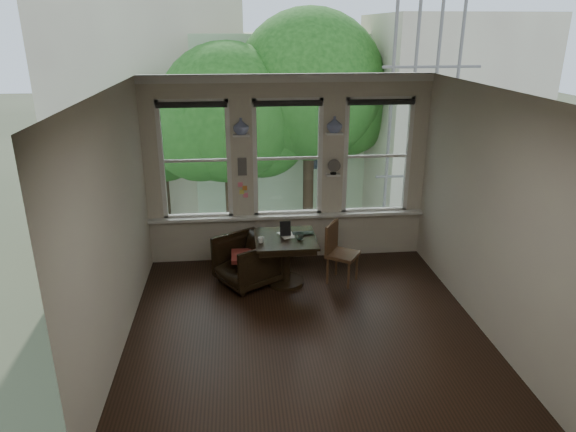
{
  "coord_description": "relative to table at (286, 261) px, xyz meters",
  "views": [
    {
      "loc": [
        -0.8,
        -5.7,
        3.65
      ],
      "look_at": [
        -0.13,
        0.9,
        1.21
      ],
      "focal_mm": 32.0,
      "sensor_mm": 36.0,
      "label": 1
    }
  ],
  "objects": [
    {
      "name": "intercom",
      "position": [
        -0.59,
        0.94,
        1.23
      ],
      "size": [
        0.14,
        0.06,
        0.28
      ],
      "primitive_type": "cube",
      "color": "#59544F",
      "rests_on": "ground"
    },
    {
      "name": "wall_right",
      "position": [
        2.38,
        -1.24,
        1.12
      ],
      "size": [
        0.0,
        4.5,
        4.5
      ],
      "primitive_type": "plane",
      "rotation": [
        1.57,
        0.0,
        -1.57
      ],
      "color": "beige",
      "rests_on": "ground"
    },
    {
      "name": "window_left",
      "position": [
        -1.32,
        1.01,
        1.32
      ],
      "size": [
        1.1,
        0.12,
        1.9
      ],
      "primitive_type": null,
      "color": "white",
      "rests_on": "ground"
    },
    {
      "name": "shelf_left",
      "position": [
        -0.59,
        0.91,
        1.73
      ],
      "size": [
        0.26,
        0.16,
        0.03
      ],
      "primitive_type": "cube",
      "color": "white",
      "rests_on": "ground"
    },
    {
      "name": "desk_fan",
      "position": [
        0.86,
        0.89,
        1.16
      ],
      "size": [
        0.2,
        0.2,
        0.24
      ],
      "primitive_type": null,
      "color": "#59544F",
      "rests_on": "ground"
    },
    {
      "name": "sticky_notes",
      "position": [
        -0.59,
        0.95,
        0.88
      ],
      "size": [
        0.16,
        0.01,
        0.24
      ],
      "primitive_type": null,
      "color": "pink",
      "rests_on": "ground"
    },
    {
      "name": "window_center",
      "position": [
        0.13,
        1.01,
        1.32
      ],
      "size": [
        1.1,
        0.12,
        1.9
      ],
      "primitive_type": null,
      "color": "white",
      "rests_on": "ground"
    },
    {
      "name": "wall_back",
      "position": [
        0.13,
        1.01,
        1.12
      ],
      "size": [
        4.5,
        0.0,
        4.5
      ],
      "primitive_type": "plane",
      "rotation": [
        1.57,
        0.0,
        0.0
      ],
      "color": "beige",
      "rests_on": "ground"
    },
    {
      "name": "side_chair_right",
      "position": [
        0.86,
        -0.03,
        0.09
      ],
      "size": [
        0.58,
        0.58,
        0.92
      ],
      "primitive_type": null,
      "rotation": [
        0.0,
        0.0,
        0.98
      ],
      "color": "#402617",
      "rests_on": "ground"
    },
    {
      "name": "armchair_left",
      "position": [
        -0.58,
        0.07,
        -0.01
      ],
      "size": [
        1.1,
        1.09,
        0.73
      ],
      "primitive_type": "imported",
      "rotation": [
        0.0,
        0.0,
        -1.01
      ],
      "color": "black",
      "rests_on": "ground"
    },
    {
      "name": "tablet",
      "position": [
        0.01,
        0.08,
        0.48
      ],
      "size": [
        0.16,
        0.08,
        0.22
      ],
      "primitive_type": "cube",
      "rotation": [
        -0.26,
        0.0,
        0.03
      ],
      "color": "black",
      "rests_on": "table"
    },
    {
      "name": "mug",
      "position": [
        -0.37,
        -0.15,
        0.42
      ],
      "size": [
        0.09,
        0.09,
        0.08
      ],
      "primitive_type": "imported",
      "rotation": [
        0.0,
        0.0,
        -0.04
      ],
      "color": "white",
      "rests_on": "table"
    },
    {
      "name": "vase_left",
      "position": [
        -0.59,
        0.91,
        1.86
      ],
      "size": [
        0.24,
        0.24,
        0.25
      ],
      "primitive_type": "imported",
      "color": "silver",
      "rests_on": "shelf_left"
    },
    {
      "name": "ceiling",
      "position": [
        0.13,
        -1.24,
        2.62
      ],
      "size": [
        4.5,
        4.5,
        0.0
      ],
      "primitive_type": "plane",
      "rotation": [
        3.14,
        0.0,
        0.0
      ],
      "color": "silver",
      "rests_on": "ground"
    },
    {
      "name": "shelf_right",
      "position": [
        0.86,
        0.91,
        1.73
      ],
      "size": [
        0.26,
        0.16,
        0.03
      ],
      "primitive_type": "cube",
      "color": "white",
      "rests_on": "ground"
    },
    {
      "name": "vase_right",
      "position": [
        0.86,
        0.91,
        1.86
      ],
      "size": [
        0.24,
        0.24,
        0.25
      ],
      "primitive_type": "imported",
      "color": "silver",
      "rests_on": "shelf_right"
    },
    {
      "name": "wall_left",
      "position": [
        -2.12,
        -1.24,
        1.12
      ],
      "size": [
        0.0,
        4.5,
        4.5
      ],
      "primitive_type": "plane",
      "rotation": [
        1.57,
        0.0,
        1.57
      ],
      "color": "beige",
      "rests_on": "ground"
    },
    {
      "name": "table",
      "position": [
        0.0,
        0.0,
        0.0
      ],
      "size": [
        0.9,
        0.9,
        0.75
      ],
      "primitive_type": null,
      "color": "black",
      "rests_on": "ground"
    },
    {
      "name": "laptop",
      "position": [
        0.28,
        0.06,
        0.39
      ],
      "size": [
        0.33,
        0.22,
        0.03
      ],
      "primitive_type": "imported",
      "rotation": [
        0.0,
        0.0,
        0.03
      ],
      "color": "black",
      "rests_on": "table"
    },
    {
      "name": "drinking_glass",
      "position": [
        0.2,
        -0.1,
        0.42
      ],
      "size": [
        0.15,
        0.15,
        0.1
      ],
      "primitive_type": "imported",
      "rotation": [
        0.0,
        0.0,
        -0.25
      ],
      "color": "white",
      "rests_on": "table"
    },
    {
      "name": "window_right",
      "position": [
        1.58,
        1.01,
        1.32
      ],
      "size": [
        1.1,
        0.12,
        1.9
      ],
      "primitive_type": null,
      "color": "white",
      "rests_on": "ground"
    },
    {
      "name": "cushion_red",
      "position": [
        -0.58,
        0.07,
        0.08
      ],
      "size": [
        0.45,
        0.45,
        0.06
      ],
      "primitive_type": "cube",
      "color": "maroon",
      "rests_on": "armchair_left"
    },
    {
      "name": "wall_front",
      "position": [
        0.13,
        -3.49,
        1.12
      ],
      "size": [
        4.5,
        0.0,
        4.5
      ],
      "primitive_type": "plane",
      "rotation": [
        -1.57,
        0.0,
        0.0
      ],
      "color": "beige",
      "rests_on": "ground"
    },
    {
      "name": "papers",
      "position": [
        0.03,
        0.11,
        0.38
      ],
      "size": [
        0.31,
        0.36,
        0.0
      ],
      "primitive_type": "cube",
      "rotation": [
        0.0,
        0.0,
        0.34
      ],
      "color": "silver",
      "rests_on": "table"
    },
    {
      "name": "ground",
      "position": [
        0.13,
        -1.24,
        -0.38
      ],
      "size": [
        4.5,
        4.5,
        0.0
      ],
      "primitive_type": "plane",
      "color": "black",
      "rests_on": "ground"
    }
  ]
}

